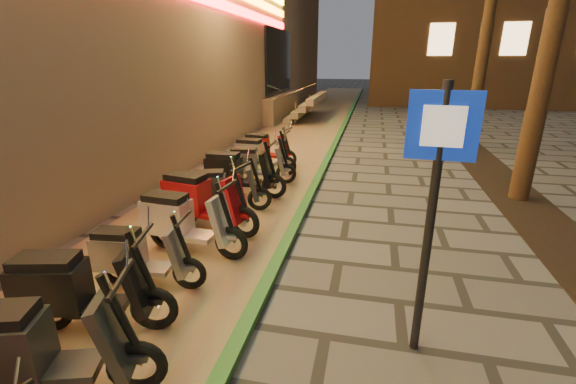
% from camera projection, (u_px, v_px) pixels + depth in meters
% --- Properties ---
extents(parking_strip, '(3.40, 60.00, 0.01)m').
position_uv_depth(parking_strip, '(277.00, 154.00, 12.48)').
color(parking_strip, '#8C7251').
rests_on(parking_strip, ground).
extents(green_curb, '(0.18, 60.00, 0.10)m').
position_uv_depth(green_curb, '(329.00, 155.00, 12.12)').
color(green_curb, '#296A27').
rests_on(green_curb, ground).
extents(planting_strip, '(1.20, 40.00, 0.02)m').
position_uv_depth(planting_strip, '(557.00, 237.00, 6.62)').
color(planting_strip, black).
rests_on(planting_strip, ground).
extents(pedestrian_sign, '(0.61, 0.11, 2.75)m').
position_uv_depth(pedestrian_sign, '(434.00, 190.00, 3.52)').
color(pedestrian_sign, black).
rests_on(pedestrian_sign, ground).
extents(scooter_4, '(1.75, 0.93, 1.24)m').
position_uv_depth(scooter_4, '(34.00, 349.00, 3.32)').
color(scooter_4, black).
rests_on(scooter_4, ground).
extents(scooter_5, '(1.74, 0.83, 1.22)m').
position_uv_depth(scooter_5, '(76.00, 289.00, 4.20)').
color(scooter_5, black).
rests_on(scooter_5, ground).
extents(scooter_6, '(1.51, 0.57, 1.06)m').
position_uv_depth(scooter_6, '(136.00, 255.00, 5.08)').
color(scooter_6, black).
rests_on(scooter_6, ground).
extents(scooter_7, '(1.75, 0.64, 1.23)m').
position_uv_depth(scooter_7, '(182.00, 221.00, 5.97)').
color(scooter_7, black).
rests_on(scooter_7, ground).
extents(scooter_8, '(1.86, 0.83, 1.31)m').
position_uv_depth(scooter_8, '(200.00, 200.00, 6.77)').
color(scooter_8, black).
rests_on(scooter_8, ground).
extents(scooter_9, '(1.57, 0.84, 1.11)m').
position_uv_depth(scooter_9, '(221.00, 189.00, 7.60)').
color(scooter_9, black).
rests_on(scooter_9, ground).
extents(scooter_10, '(1.80, 0.63, 1.27)m').
position_uv_depth(scooter_10, '(236.00, 172.00, 8.46)').
color(scooter_10, black).
rests_on(scooter_10, ground).
extents(scooter_11, '(1.64, 0.73, 1.15)m').
position_uv_depth(scooter_11, '(254.00, 164.00, 9.34)').
color(scooter_11, black).
rests_on(scooter_11, ground).
extents(scooter_12, '(1.68, 0.61, 1.18)m').
position_uv_depth(scooter_12, '(258.00, 154.00, 10.23)').
color(scooter_12, black).
rests_on(scooter_12, ground).
extents(scooter_13, '(1.59, 0.71, 1.12)m').
position_uv_depth(scooter_13, '(265.00, 148.00, 11.10)').
color(scooter_13, black).
rests_on(scooter_13, ground).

